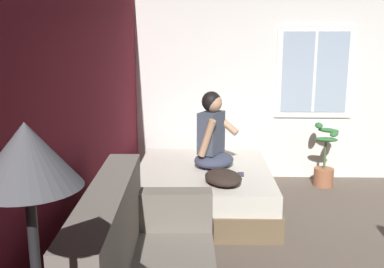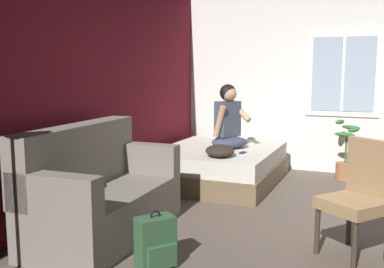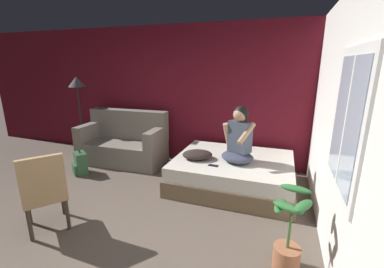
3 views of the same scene
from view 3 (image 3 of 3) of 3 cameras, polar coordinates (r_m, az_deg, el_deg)
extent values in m
plane|color=brown|center=(3.48, -23.11, -20.32)|extent=(40.00, 40.00, 0.00)
cube|color=maroon|center=(5.36, -3.47, 8.77)|extent=(10.22, 0.16, 2.70)
cube|color=silver|center=(2.19, 35.16, -3.69)|extent=(0.16, 7.05, 2.70)
cube|color=white|center=(2.51, 31.31, 2.21)|extent=(0.02, 1.04, 1.24)
cube|color=#9EB2C6|center=(2.51, 30.95, 2.24)|extent=(0.01, 0.88, 1.08)
cube|color=white|center=(2.51, 30.95, 2.24)|extent=(0.01, 0.04, 1.08)
cube|color=brown|center=(4.36, 9.01, -9.71)|extent=(1.90, 1.55, 0.26)
cube|color=beige|center=(4.26, 9.15, -6.78)|extent=(1.84, 1.50, 0.22)
cube|color=slate|center=(5.43, -15.12, -3.91)|extent=(1.73, 0.86, 0.44)
cube|color=slate|center=(5.54, -13.86, 2.14)|extent=(1.71, 0.30, 0.60)
cube|color=slate|center=(5.76, -21.81, 0.55)|extent=(0.21, 0.81, 0.32)
cube|color=slate|center=(4.96, -7.97, -0.73)|extent=(0.21, 0.81, 0.32)
cylinder|color=#382D23|center=(3.93, -26.80, -13.06)|extent=(0.04, 0.04, 0.40)
cylinder|color=#382D23|center=(3.92, -32.60, -13.95)|extent=(0.04, 0.04, 0.40)
cylinder|color=#382D23|center=(3.58, -25.92, -15.76)|extent=(0.04, 0.04, 0.40)
cylinder|color=#382D23|center=(3.58, -32.36, -16.75)|extent=(0.04, 0.04, 0.40)
cube|color=#9E7A51|center=(3.64, -29.94, -11.39)|extent=(0.64, 0.64, 0.10)
cube|color=#9E7A51|center=(3.34, -30.32, -8.31)|extent=(0.32, 0.40, 0.48)
ellipsoid|color=#383D51|center=(4.07, 10.04, -5.03)|extent=(0.66, 0.63, 0.16)
cube|color=#3F4756|center=(4.00, 10.59, -0.58)|extent=(0.38, 0.33, 0.48)
cylinder|color=tan|center=(4.09, 7.91, -0.43)|extent=(0.17, 0.23, 0.44)
cylinder|color=tan|center=(3.82, 12.00, 0.13)|extent=(0.24, 0.37, 0.29)
sphere|color=tan|center=(3.91, 10.66, 4.23)|extent=(0.21, 0.21, 0.21)
ellipsoid|color=black|center=(3.92, 10.85, 4.48)|extent=(0.30, 0.30, 0.23)
cube|color=#2D5133|center=(5.16, -23.48, -5.95)|extent=(0.35, 0.32, 0.40)
cube|color=#2D5133|center=(5.17, -24.62, -7.09)|extent=(0.22, 0.18, 0.18)
torus|color=black|center=(5.09, -23.73, -3.69)|extent=(0.08, 0.06, 0.09)
ellipsoid|color=#2D231E|center=(4.14, 1.20, -4.60)|extent=(0.57, 0.50, 0.14)
cube|color=black|center=(3.89, 4.73, -6.99)|extent=(0.15, 0.08, 0.01)
cylinder|color=black|center=(6.44, -22.74, -3.49)|extent=(0.28, 0.28, 0.03)
cylinder|color=black|center=(6.26, -23.43, 2.95)|extent=(0.04, 0.04, 1.45)
cone|color=#4C4C51|center=(6.15, -24.26, 10.56)|extent=(0.36, 0.36, 0.22)
cylinder|color=#995B3D|center=(2.95, 20.20, -24.39)|extent=(0.26, 0.26, 0.24)
cylinder|color=#426033|center=(2.77, 20.80, -19.56)|extent=(0.03, 0.03, 0.36)
ellipsoid|color=#2D6B33|center=(2.66, 19.07, -14.88)|extent=(0.15, 0.29, 0.06)
ellipsoid|color=#2D6B33|center=(2.57, 23.57, -14.40)|extent=(0.22, 0.29, 0.06)
ellipsoid|color=#2D6B33|center=(2.66, 22.03, -11.23)|extent=(0.29, 0.15, 0.06)
ellipsoid|color=#2D6B33|center=(2.53, 20.56, -15.02)|extent=(0.30, 0.21, 0.06)
camera|label=1|loc=(6.82, -36.83, 12.46)|focal=42.00mm
camera|label=2|loc=(6.70, -54.54, 5.51)|focal=42.00mm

